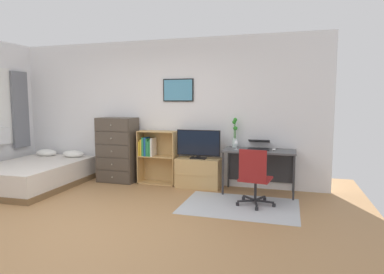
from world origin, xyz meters
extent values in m
plane|color=#A87A4C|center=(0.00, 0.00, 0.00)|extent=(7.20, 7.20, 0.00)
cube|color=white|center=(0.00, 2.43, 1.35)|extent=(6.12, 0.06, 2.70)
cube|color=black|center=(0.35, 2.38, 1.76)|extent=(0.59, 0.02, 0.42)
cube|color=#4C93B7|center=(0.35, 2.37, 1.76)|extent=(0.55, 0.01, 0.38)
cube|color=slate|center=(-2.94, 1.99, 1.38)|extent=(0.05, 0.40, 1.54)
cube|color=#B2B7BC|center=(1.68, 1.29, 0.00)|extent=(1.70, 1.20, 0.01)
cube|color=brown|center=(-2.08, 1.35, 0.05)|extent=(1.51, 2.05, 0.10)
cube|color=silver|center=(-2.08, 1.35, 0.27)|extent=(1.47, 2.01, 0.34)
ellipsoid|color=white|center=(-2.42, 2.09, 0.50)|extent=(0.45, 0.30, 0.14)
ellipsoid|color=white|center=(-1.79, 2.11, 0.50)|extent=(0.45, 0.30, 0.14)
cube|color=#4C4238|center=(-0.82, 2.16, 0.62)|extent=(0.73, 0.42, 1.24)
cube|color=#493F35|center=(-0.82, 1.94, 0.13)|extent=(0.69, 0.01, 0.23)
sphere|color=#A59E8C|center=(-0.82, 1.93, 0.13)|extent=(0.03, 0.03, 0.03)
cube|color=#493F35|center=(-0.82, 1.94, 0.37)|extent=(0.69, 0.01, 0.23)
sphere|color=#A59E8C|center=(-0.82, 1.93, 0.37)|extent=(0.03, 0.03, 0.03)
cube|color=#493F35|center=(-0.82, 1.94, 0.62)|extent=(0.69, 0.01, 0.23)
sphere|color=#A59E8C|center=(-0.82, 1.93, 0.62)|extent=(0.03, 0.03, 0.03)
cube|color=#493F35|center=(-0.82, 1.94, 0.86)|extent=(0.69, 0.01, 0.23)
sphere|color=#A59E8C|center=(-0.82, 1.93, 0.86)|extent=(0.03, 0.03, 0.03)
cube|color=#493F35|center=(-0.82, 1.94, 1.11)|extent=(0.69, 0.01, 0.23)
sphere|color=#A59E8C|center=(-0.82, 1.93, 1.11)|extent=(0.03, 0.03, 0.03)
cube|color=tan|center=(-0.36, 2.22, 0.50)|extent=(0.02, 0.30, 1.00)
cube|color=tan|center=(0.35, 2.22, 0.50)|extent=(0.02, 0.30, 1.00)
cube|color=tan|center=(-0.01, 2.22, 0.01)|extent=(0.73, 0.30, 0.02)
cube|color=tan|center=(-0.01, 2.22, 0.52)|extent=(0.69, 0.30, 0.02)
cube|color=tan|center=(-0.01, 2.22, 0.99)|extent=(0.69, 0.30, 0.02)
cube|color=tan|center=(-0.01, 2.37, 0.50)|extent=(0.73, 0.01, 1.00)
cube|color=gold|center=(-0.33, 2.18, 0.66)|extent=(0.03, 0.19, 0.27)
cube|color=gold|center=(-0.30, 2.19, 0.68)|extent=(0.03, 0.21, 0.31)
cube|color=#2D8C4C|center=(-0.26, 2.19, 0.70)|extent=(0.04, 0.23, 0.35)
cube|color=#1E519E|center=(-0.22, 2.19, 0.70)|extent=(0.04, 0.22, 0.35)
cube|color=#2D8C4C|center=(-0.18, 2.16, 0.69)|extent=(0.02, 0.17, 0.33)
cube|color=#2D8C4C|center=(-0.15, 2.17, 0.67)|extent=(0.03, 0.19, 0.28)
cube|color=#2D8C4C|center=(-0.12, 2.19, 0.68)|extent=(0.02, 0.22, 0.31)
cube|color=white|center=(-0.09, 2.20, 0.70)|extent=(0.03, 0.24, 0.34)
cube|color=tan|center=(0.80, 2.17, 0.26)|extent=(0.79, 0.40, 0.53)
cube|color=tan|center=(0.80, 1.97, 0.26)|extent=(0.79, 0.01, 0.02)
cube|color=black|center=(0.80, 2.15, 0.54)|extent=(0.28, 0.16, 0.02)
cube|color=black|center=(0.80, 2.15, 0.57)|extent=(0.06, 0.04, 0.05)
cube|color=black|center=(0.80, 2.15, 0.81)|extent=(0.79, 0.02, 0.46)
cube|color=black|center=(0.80, 2.14, 0.81)|extent=(0.76, 0.01, 0.43)
cube|color=#4C4C4F|center=(1.88, 2.08, 0.72)|extent=(1.19, 0.58, 0.03)
cube|color=#2D2D30|center=(1.32, 1.82, 0.35)|extent=(0.03, 0.03, 0.71)
cube|color=#2D2D30|center=(2.45, 1.82, 0.35)|extent=(0.03, 0.03, 0.71)
cube|color=#2D2D30|center=(1.32, 2.34, 0.35)|extent=(0.03, 0.03, 0.71)
cube|color=#2D2D30|center=(2.45, 2.34, 0.35)|extent=(0.03, 0.03, 0.71)
cube|color=#2D2D30|center=(1.88, 2.36, 0.39)|extent=(1.13, 0.02, 0.50)
cylinder|color=#232326|center=(2.17, 1.39, 0.03)|extent=(0.05, 0.05, 0.05)
cube|color=#232326|center=(2.03, 1.41, 0.07)|extent=(0.28, 0.07, 0.02)
cylinder|color=#232326|center=(2.02, 1.68, 0.03)|extent=(0.05, 0.05, 0.05)
cube|color=#232326|center=(1.95, 1.56, 0.07)|extent=(0.15, 0.27, 0.02)
cylinder|color=#232326|center=(1.69, 1.63, 0.03)|extent=(0.05, 0.05, 0.05)
cube|color=#232326|center=(1.79, 1.53, 0.07)|extent=(0.22, 0.22, 0.02)
cylinder|color=#232326|center=(1.65, 1.30, 0.03)|extent=(0.05, 0.05, 0.05)
cube|color=#232326|center=(1.77, 1.37, 0.07)|extent=(0.26, 0.16, 0.02)
cylinder|color=#232326|center=(1.94, 1.16, 0.03)|extent=(0.05, 0.05, 0.05)
cube|color=#232326|center=(1.92, 1.29, 0.07)|extent=(0.08, 0.28, 0.02)
cylinder|color=#232326|center=(1.89, 1.43, 0.23)|extent=(0.04, 0.04, 0.30)
cube|color=maroon|center=(1.89, 1.43, 0.40)|extent=(0.50, 0.50, 0.03)
cube|color=maroon|center=(1.87, 1.23, 0.64)|extent=(0.40, 0.09, 0.45)
cube|color=black|center=(1.86, 2.14, 0.75)|extent=(0.37, 0.26, 0.01)
cube|color=black|center=(1.86, 2.13, 0.75)|extent=(0.34, 0.23, 0.00)
cube|color=black|center=(1.86, 2.29, 0.86)|extent=(0.37, 0.24, 0.07)
cube|color=black|center=(1.86, 2.29, 0.87)|extent=(0.35, 0.22, 0.06)
ellipsoid|color=silver|center=(2.12, 2.08, 0.76)|extent=(0.06, 0.10, 0.03)
cylinder|color=silver|center=(1.44, 2.29, 0.82)|extent=(0.09, 0.09, 0.16)
cylinder|color=#3D8438|center=(1.44, 2.29, 0.93)|extent=(0.01, 0.01, 0.29)
sphere|color=#308B2C|center=(1.44, 2.29, 1.08)|extent=(0.07, 0.07, 0.07)
cylinder|color=#3D8438|center=(1.44, 2.30, 0.93)|extent=(0.01, 0.01, 0.29)
sphere|color=#308B2C|center=(1.44, 2.30, 1.08)|extent=(0.07, 0.07, 0.07)
cylinder|color=#3D8438|center=(1.42, 2.29, 0.99)|extent=(0.01, 0.01, 0.40)
sphere|color=#308B2C|center=(1.42, 2.29, 1.19)|extent=(0.07, 0.07, 0.07)
cylinder|color=#3D8438|center=(1.44, 2.27, 1.01)|extent=(0.01, 0.01, 0.44)
sphere|color=#308B2C|center=(1.44, 2.27, 1.23)|extent=(0.07, 0.07, 0.07)
cylinder|color=silver|center=(1.51, 1.99, 0.74)|extent=(0.06, 0.06, 0.01)
cylinder|color=silver|center=(1.51, 1.99, 0.80)|extent=(0.01, 0.01, 0.10)
cone|color=silver|center=(1.51, 1.99, 0.88)|extent=(0.07, 0.07, 0.07)
camera|label=1|loc=(2.36, -3.45, 1.54)|focal=30.77mm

